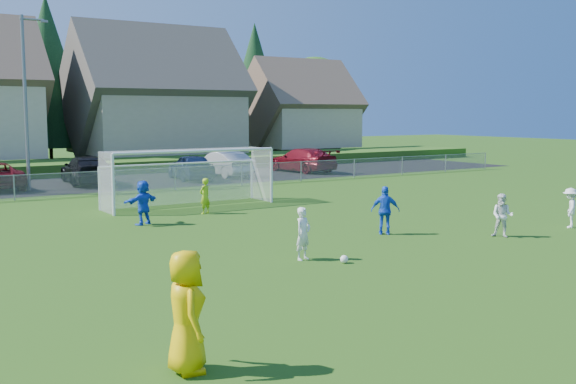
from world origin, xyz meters
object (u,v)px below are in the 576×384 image
at_px(referee, 186,312).
at_px(player_blue_a, 385,210).
at_px(car_g, 302,160).
at_px(soccer_goal, 187,169).
at_px(player_blue_b, 143,202).
at_px(soccer_ball, 344,259).
at_px(player_white_a, 303,234).
at_px(goalkeeper, 205,196).
at_px(car_e, 191,167).
at_px(player_white_b, 502,216).
at_px(car_f, 223,164).
at_px(player_white_c, 570,208).
at_px(car_d, 87,170).

xyz_separation_m(referee, player_blue_a, (10.58, 7.45, -0.16)).
height_order(car_g, soccer_goal, soccer_goal).
relative_size(player_blue_b, soccer_goal, 0.22).
distance_m(soccer_ball, soccer_goal, 12.85).
height_order(player_white_a, player_blue_b, player_blue_b).
bearing_deg(soccer_ball, car_g, 58.18).
bearing_deg(player_blue_a, player_blue_b, -6.21).
bearing_deg(goalkeeper, car_e, -134.65).
bearing_deg(player_white_a, player_blue_a, 2.33).
relative_size(soccer_ball, player_blue_a, 0.14).
relative_size(soccer_ball, car_g, 0.04).
height_order(player_white_b, car_f, car_f).
bearing_deg(player_white_b, goalkeeper, -178.18).
bearing_deg(player_white_c, car_g, -136.49).
height_order(player_blue_b, soccer_goal, soccer_goal).
relative_size(player_white_c, car_e, 0.31).
relative_size(player_white_a, soccer_goal, 0.20).
relative_size(player_blue_a, car_f, 0.33).
xyz_separation_m(car_f, car_g, (6.09, 0.05, 0.01)).
height_order(player_white_b, player_blue_b, player_blue_b).
distance_m(player_white_a, player_white_c, 10.86).
bearing_deg(player_blue_b, referee, 49.44).
height_order(goalkeeper, soccer_goal, soccer_goal).
bearing_deg(car_g, soccer_goal, 33.68).
height_order(player_white_a, goalkeeper, player_white_a).
xyz_separation_m(soccer_ball, player_white_a, (-0.69, 0.96, 0.62)).
height_order(player_white_b, car_e, car_e).
bearing_deg(car_d, goalkeeper, 98.63).
xyz_separation_m(car_e, car_f, (2.66, 0.91, 0.01)).
height_order(goalkeeper, car_g, car_g).
relative_size(referee, player_white_b, 1.36).
relative_size(player_white_a, car_d, 0.26).
relative_size(car_e, car_f, 0.95).
relative_size(player_blue_a, car_g, 0.29).
relative_size(player_white_b, soccer_goal, 0.19).
bearing_deg(car_d, player_blue_a, 105.71).
relative_size(player_white_a, car_e, 0.32).
distance_m(car_g, soccer_goal, 17.79).
height_order(player_blue_b, car_f, player_blue_b).
relative_size(goalkeeper, car_f, 0.30).
bearing_deg(player_white_b, soccer_goal, 174.87).
xyz_separation_m(goalkeeper, soccer_goal, (0.41, 2.55, 0.91)).
xyz_separation_m(player_white_c, goalkeeper, (-9.35, 10.01, 0.01)).
distance_m(player_white_a, soccer_goal, 11.92).
xyz_separation_m(player_white_a, car_f, (9.50, 23.01, 0.07)).
bearing_deg(player_blue_b, player_white_a, 78.66).
distance_m(referee, car_e, 30.67).
bearing_deg(car_g, referee, 47.10).
relative_size(referee, car_g, 0.35).
xyz_separation_m(car_e, car_g, (8.75, 0.96, 0.03)).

